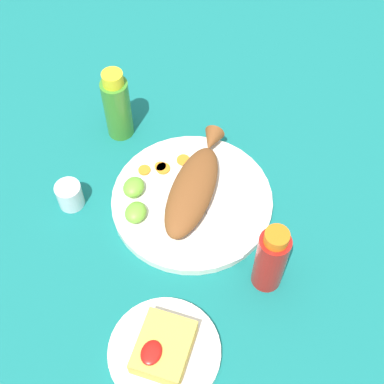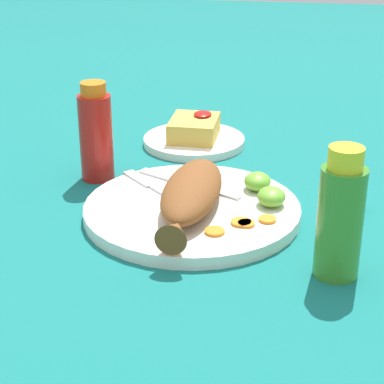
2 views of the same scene
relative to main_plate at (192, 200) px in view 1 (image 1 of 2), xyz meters
name	(u,v)px [view 1 (image 1 of 2)]	position (x,y,z in m)	size (l,w,h in m)	color
ground_plane	(192,203)	(0.00, 0.00, -0.01)	(4.00, 4.00, 0.00)	#146B66
main_plate	(192,200)	(0.00, 0.00, 0.00)	(0.31, 0.31, 0.02)	white
fried_fish	(194,186)	(-0.01, 0.00, 0.03)	(0.26, 0.08, 0.05)	brown
fork_near	(218,226)	(0.05, 0.06, 0.01)	(0.14, 0.14, 0.00)	silver
fork_far	(195,234)	(0.08, 0.03, 0.01)	(0.10, 0.17, 0.00)	silver
carrot_slice_near	(183,160)	(-0.08, -0.04, 0.01)	(0.03, 0.03, 0.00)	orange
carrot_slice_mid	(163,168)	(-0.05, -0.08, 0.01)	(0.03, 0.03, 0.00)	orange
carrot_slice_far	(160,167)	(-0.05, -0.08, 0.01)	(0.02, 0.02, 0.00)	orange
carrot_slice_extra	(144,170)	(-0.03, -0.11, 0.01)	(0.02, 0.02, 0.00)	orange
lime_wedge_main	(134,187)	(0.02, -0.11, 0.02)	(0.05, 0.04, 0.03)	#6BB233
lime_wedge_side	(136,212)	(0.07, -0.09, 0.02)	(0.05, 0.04, 0.03)	#6BB233
hot_sauce_bottle_red	(271,259)	(0.11, 0.17, 0.07)	(0.05, 0.05, 0.16)	#B21914
hot_sauce_bottle_green	(117,106)	(-0.13, -0.20, 0.07)	(0.06, 0.06, 0.17)	#3D8428
salt_cup	(70,196)	(0.07, -0.22, 0.01)	(0.05, 0.05, 0.05)	silver
side_plate_fries	(165,352)	(0.30, 0.05, 0.00)	(0.19, 0.19, 0.01)	white
fries_pile	(163,347)	(0.30, 0.05, 0.02)	(0.10, 0.08, 0.04)	gold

